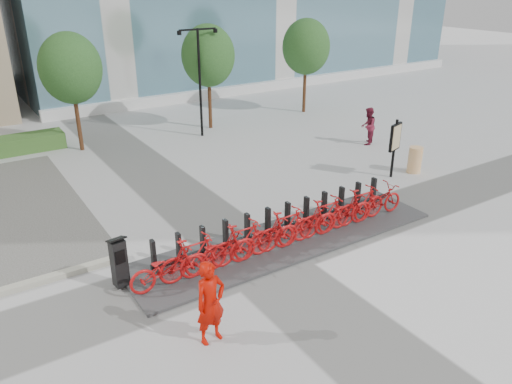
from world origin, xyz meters
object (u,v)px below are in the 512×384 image
map_sign (395,140)px  pedestrian (368,126)px  bike_0 (167,267)px  worker_red (210,303)px  construction_barrel (415,160)px  kiosk (119,262)px

map_sign → pedestrian: bearing=41.3°
bike_0 → map_sign: map_sign is taller
worker_red → construction_barrel: worker_red is taller
kiosk → pedestrian: size_ratio=0.80×
construction_barrel → map_sign: map_sign is taller
bike_0 → map_sign: bearing=-77.6°
pedestrian → construction_barrel: size_ratio=1.66×
construction_barrel → bike_0: bearing=-169.4°
bike_0 → kiosk: 1.18m
worker_red → map_sign: 11.27m
construction_barrel → map_sign: bearing=173.7°
bike_0 → kiosk: size_ratio=1.43×
bike_0 → worker_red: (0.00, -2.29, 0.36)m
kiosk → construction_barrel: 12.49m
kiosk → pedestrian: pedestrian is taller
pedestrian → worker_red: bearing=-1.2°
pedestrian → kiosk: bearing=-13.3°
kiosk → construction_barrel: size_ratio=1.33×
kiosk → map_sign: map_sign is taller
bike_0 → construction_barrel: 11.62m
bike_0 → map_sign: 10.58m
kiosk → construction_barrel: kiosk is taller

